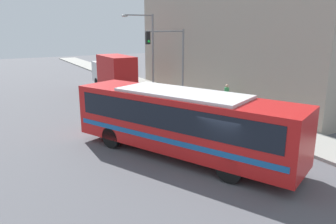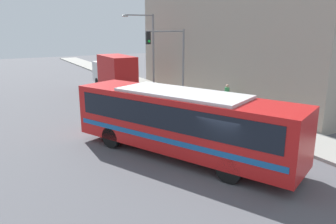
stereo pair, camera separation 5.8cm
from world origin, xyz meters
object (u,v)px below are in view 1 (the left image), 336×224
(delivery_truck, at_px, (114,71))
(fire_hydrant, at_px, (243,118))
(pedestrian_mid_block, at_px, (226,97))
(pedestrian_near_corner, at_px, (248,108))
(traffic_light_pole, at_px, (171,53))
(city_bus, at_px, (181,119))
(street_lamp, at_px, (149,45))
(parking_meter, at_px, (199,96))

(delivery_truck, xyz_separation_m, fire_hydrant, (2.52, -15.42, -1.25))
(pedestrian_mid_block, bearing_deg, pedestrian_near_corner, -102.15)
(delivery_truck, xyz_separation_m, traffic_light_pole, (1.58, -8.23, 2.19))
(city_bus, distance_m, pedestrian_mid_block, 9.14)
(city_bus, xyz_separation_m, pedestrian_mid_block, (7.24, 5.54, -0.71))
(pedestrian_near_corner, bearing_deg, street_lamp, 94.71)
(city_bus, relative_size, fire_hydrant, 15.13)
(delivery_truck, relative_size, pedestrian_near_corner, 4.19)
(fire_hydrant, bearing_deg, parking_meter, 90.00)
(fire_hydrant, height_order, parking_meter, parking_meter)
(delivery_truck, relative_size, parking_meter, 5.07)
(fire_hydrant, bearing_deg, pedestrian_near_corner, 28.61)
(city_bus, xyz_separation_m, delivery_truck, (3.28, 17.60, -0.03))
(city_bus, relative_size, pedestrian_near_corner, 6.89)
(parking_meter, relative_size, pedestrian_mid_block, 0.74)
(fire_hydrant, distance_m, street_lamp, 13.07)
(parking_meter, bearing_deg, pedestrian_near_corner, -79.29)
(fire_hydrant, relative_size, traffic_light_pole, 0.13)
(street_lamp, height_order, pedestrian_near_corner, street_lamp)
(fire_hydrant, height_order, pedestrian_near_corner, pedestrian_near_corner)
(city_bus, height_order, street_lamp, street_lamp)
(city_bus, bearing_deg, pedestrian_near_corner, -2.75)
(city_bus, bearing_deg, pedestrian_mid_block, 13.06)
(traffic_light_pole, xyz_separation_m, street_lamp, (0.75, 5.32, 0.33))
(traffic_light_pole, xyz_separation_m, pedestrian_near_corner, (1.74, -6.75, -2.99))
(delivery_truck, bearing_deg, pedestrian_mid_block, -71.85)
(street_lamp, relative_size, pedestrian_near_corner, 4.22)
(city_bus, xyz_separation_m, traffic_light_pole, (4.86, 9.37, 2.17))
(city_bus, xyz_separation_m, street_lamp, (5.61, 14.70, 2.49))
(city_bus, distance_m, street_lamp, 15.93)
(street_lamp, height_order, pedestrian_mid_block, street_lamp)
(parking_meter, distance_m, pedestrian_near_corner, 4.34)
(city_bus, height_order, parking_meter, city_bus)
(traffic_light_pole, height_order, street_lamp, street_lamp)
(delivery_truck, height_order, traffic_light_pole, traffic_light_pole)
(parking_meter, bearing_deg, traffic_light_pole, 110.64)
(traffic_light_pole, bearing_deg, pedestrian_near_corner, -75.52)
(delivery_truck, height_order, pedestrian_near_corner, delivery_truck)
(pedestrian_mid_block, bearing_deg, fire_hydrant, -113.12)
(pedestrian_near_corner, distance_m, pedestrian_mid_block, 2.99)
(fire_hydrant, bearing_deg, street_lamp, 90.86)
(city_bus, height_order, delivery_truck, delivery_truck)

